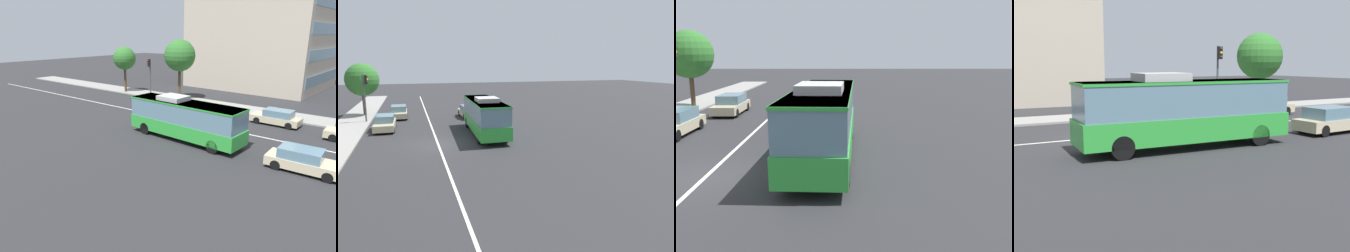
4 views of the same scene
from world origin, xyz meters
The scene contains 10 objects.
ground_plane centered at (0.00, 0.00, 0.00)m, with size 160.00×160.00×0.00m, color #28282B.
sidewalk_kerb centered at (0.00, 7.95, 0.07)m, with size 80.00×3.62×0.14m, color gray.
lane_centre_line centered at (0.00, 0.00, 0.01)m, with size 76.00×0.16×0.01m, color silver.
transit_bus centered at (2.45, -4.42, 1.81)m, with size 10.10×2.95×3.46m.
sedan_beige centered at (6.88, 4.35, 0.72)m, with size 4.52×1.87×1.46m.
sedan_beige_ahead centered at (11.71, -4.69, 0.72)m, with size 4.56×1.96×1.46m.
traffic_light_mid_block centered at (-10.83, 6.28, 3.56)m, with size 0.33×0.62×5.20m.
street_tree_kerbside_left centered at (-7.01, 7.74, 5.63)m, with size 3.95×3.95×7.63m.
street_tree_kerbside_right centered at (-16.26, 7.05, 4.87)m, with size 3.21×3.21×6.52m.
office_block_background centered at (-3.38, 25.51, 6.80)m, with size 19.81×17.97×13.60m.
Camera 1 is at (15.89, -23.50, 8.26)m, focal length 32.25 mm.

